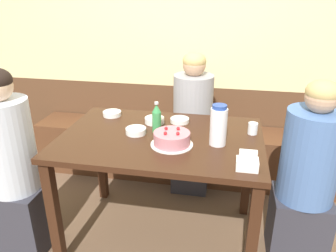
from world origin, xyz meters
TOP-DOWN VIEW (x-y plane):
  - ground_plane at (0.00, 0.00)m, footprint 12.00×12.00m
  - back_wall at (0.00, 1.05)m, footprint 4.80×0.04m
  - bench_seat at (0.00, 0.83)m, footprint 2.64×0.38m
  - dining_table at (0.00, 0.00)m, footprint 1.25×0.85m
  - birthday_cake at (0.09, -0.11)m, footprint 0.25×0.25m
  - water_pitcher at (0.35, -0.05)m, footprint 0.10×0.10m
  - soju_bottle at (-0.04, 0.06)m, footprint 0.06×0.06m
  - napkin_holder at (0.51, -0.31)m, footprint 0.11×0.08m
  - bowl_soup_white at (-0.09, 0.20)m, footprint 0.13×0.13m
  - bowl_rice_small at (-0.42, 0.28)m, footprint 0.13×0.13m
  - bowl_side_dish at (0.08, 0.25)m, footprint 0.13×0.13m
  - bowl_sauce_shallow at (-0.16, 0.01)m, footprint 0.13×0.13m
  - glass_water_tall at (0.56, 0.14)m, footprint 0.06×0.06m
  - person_teal_shirt at (0.12, 0.68)m, footprint 0.32×0.34m
  - person_pale_blue_shirt at (0.88, -0.01)m, footprint 0.34×0.33m
  - person_grey_tee at (-0.88, -0.25)m, footprint 0.34×0.31m

SIDE VIEW (x-z plane):
  - ground_plane at x=0.00m, z-range 0.00..0.00m
  - bench_seat at x=0.00m, z-range 0.00..0.47m
  - person_teal_shirt at x=0.12m, z-range -0.04..1.13m
  - person_pale_blue_shirt at x=0.88m, z-range -0.03..1.14m
  - person_grey_tee at x=-0.88m, z-range -0.04..1.18m
  - dining_table at x=0.00m, z-range 0.28..1.05m
  - bowl_side_dish at x=0.08m, z-range 0.77..0.80m
  - bowl_rice_small at x=-0.42m, z-range 0.77..0.80m
  - bowl_sauce_shallow at x=-0.16m, z-range 0.77..0.81m
  - bowl_soup_white at x=-0.09m, z-range 0.77..0.81m
  - glass_water_tall at x=0.56m, z-range 0.77..0.84m
  - napkin_holder at x=0.51m, z-range 0.76..0.86m
  - birthday_cake at x=0.09m, z-range 0.76..0.86m
  - soju_bottle at x=-0.04m, z-range 0.77..0.97m
  - water_pitcher at x=0.35m, z-range 0.77..1.01m
  - back_wall at x=0.00m, z-range 0.00..2.50m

